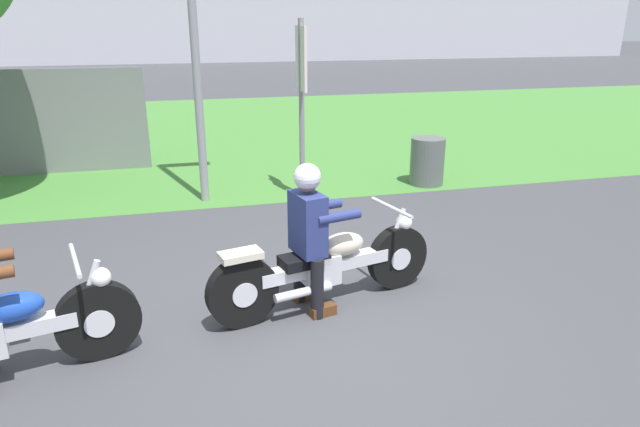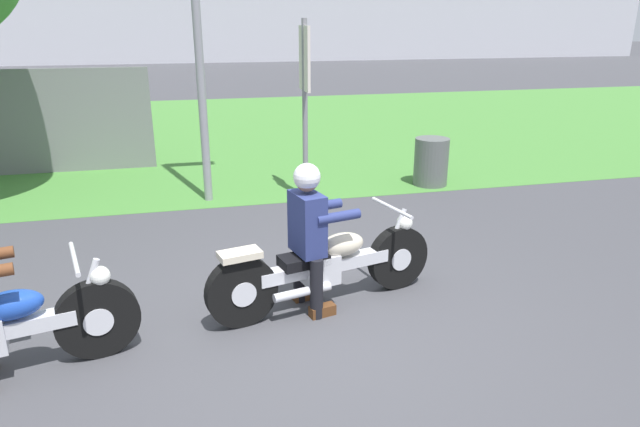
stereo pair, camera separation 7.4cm
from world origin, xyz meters
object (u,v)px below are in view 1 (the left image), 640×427
motorcycle_lead (326,266)px  rider_lead (310,227)px  trash_can (427,161)px  sign_banner (301,82)px

motorcycle_lead → rider_lead: bearing=179.2°
trash_can → sign_banner: size_ratio=0.30×
rider_lead → sign_banner: size_ratio=0.54×
sign_banner → motorcycle_lead: bearing=-99.0°
trash_can → sign_banner: 2.51m
motorcycle_lead → trash_can: motorcycle_lead is taller
motorcycle_lead → trash_can: 4.48m
trash_can → sign_banner: (-2.12, -0.14, 1.34)m
rider_lead → sign_banner: sign_banner is taller
trash_can → sign_banner: sign_banner is taller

